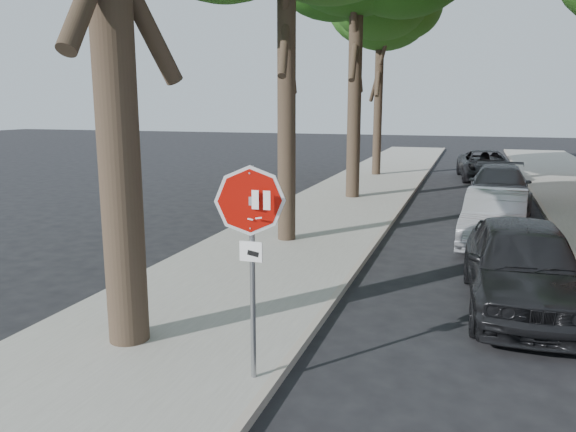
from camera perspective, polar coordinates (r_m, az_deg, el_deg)
name	(u,v)px	position (r m, az deg, el deg)	size (l,w,h in m)	color
ground	(308,395)	(7.03, 2.09, -17.69)	(120.00, 120.00, 0.00)	black
sidewalk_left	(337,207)	(18.70, 4.99, 0.89)	(4.00, 55.00, 0.12)	gray
curb_left	(399,211)	(18.35, 11.23, 0.53)	(0.12, 55.00, 0.13)	#9E9384
curb_right	(549,219)	(18.37, 24.96, -0.30)	(0.12, 55.00, 0.13)	#9E9384
stop_sign	(251,232)	(6.52, -3.76, -1.65)	(0.76, 0.34, 2.61)	gray
tree_far	(381,21)	(27.65, 9.39, 19.00)	(5.29, 4.91, 9.33)	black
car_a	(523,265)	(10.22, 22.75, -4.64)	(1.80, 4.47, 1.52)	black
car_b	(495,218)	(14.67, 20.28, -0.20)	(1.42, 4.08, 1.34)	#9A9BA1
car_c	(499,187)	(20.23, 20.66, 2.80)	(1.94, 4.77, 1.38)	#454449
car_d	(486,165)	(27.46, 19.43, 4.89)	(2.24, 4.86, 1.35)	black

